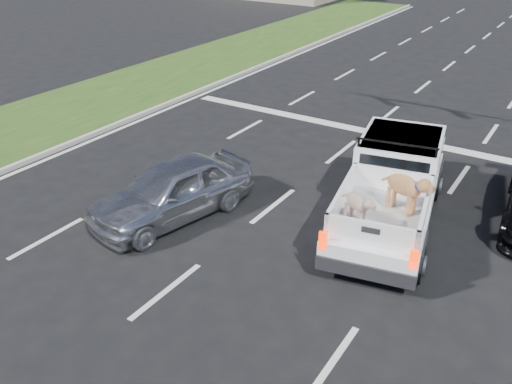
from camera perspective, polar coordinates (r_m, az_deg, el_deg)
ground at (r=9.87m, az=-1.53°, el=-13.75°), size 160.00×160.00×0.00m
road_markings at (r=14.85m, az=12.78°, el=0.87°), size 17.75×60.00×0.01m
grass_median_left at (r=20.85m, az=-18.94°, el=8.06°), size 5.00×60.00×0.10m
curb_left at (r=19.07m, az=-14.19°, el=7.01°), size 0.15×60.00×0.14m
pickup_truck at (r=12.72m, az=14.11°, el=0.60°), size 2.88×5.57×1.99m
silver_sedan at (r=12.81m, az=-8.78°, el=0.24°), size 2.56×4.37×1.40m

